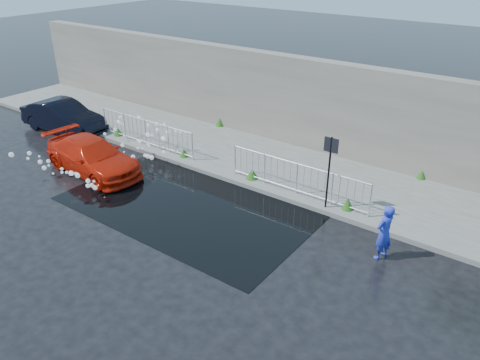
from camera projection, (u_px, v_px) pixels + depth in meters
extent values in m
plane|color=black|center=(159.00, 212.00, 14.66)|extent=(90.00, 90.00, 0.00)
cube|color=#5C5C58|center=(250.00, 157.00, 18.23)|extent=(30.00, 4.00, 0.15)
cube|color=#5C5C58|center=(218.00, 175.00, 16.79)|extent=(30.00, 0.25, 0.16)
cube|color=#676256|center=(282.00, 98.00, 18.99)|extent=(30.00, 0.60, 3.50)
cube|color=black|center=(192.00, 203.00, 15.12)|extent=(8.00, 5.00, 0.01)
cylinder|color=black|center=(328.00, 176.00, 14.13)|extent=(0.06, 0.06, 2.50)
cube|color=black|center=(331.00, 145.00, 13.67)|extent=(0.45, 0.04, 0.45)
cylinder|color=silver|center=(105.00, 120.00, 20.18)|extent=(0.05, 0.05, 1.10)
cylinder|color=silver|center=(193.00, 147.00, 17.55)|extent=(0.05, 0.05, 1.10)
cylinder|color=silver|center=(145.00, 120.00, 18.63)|extent=(5.00, 0.04, 0.04)
cylinder|color=silver|center=(147.00, 142.00, 19.06)|extent=(5.00, 0.04, 0.04)
cylinder|color=silver|center=(235.00, 160.00, 16.50)|extent=(0.05, 0.05, 1.10)
cylinder|color=silver|center=(370.00, 201.00, 13.87)|extent=(0.05, 0.05, 1.10)
cylinder|color=silver|center=(298.00, 164.00, 14.95)|extent=(5.00, 0.04, 0.04)
cylinder|color=silver|center=(296.00, 190.00, 15.38)|extent=(5.00, 0.04, 0.04)
cone|color=#154E14|center=(118.00, 131.00, 20.02)|extent=(0.40, 0.40, 0.34)
cone|color=#154E14|center=(184.00, 153.00, 18.03)|extent=(0.36, 0.36, 0.31)
cone|color=#154E14|center=(252.00, 174.00, 16.33)|extent=(0.44, 0.44, 0.36)
cone|color=#154E14|center=(348.00, 204.00, 14.44)|extent=(0.38, 0.38, 0.36)
cone|color=#154E14|center=(220.00, 122.00, 21.06)|extent=(0.42, 0.42, 0.37)
cone|color=#154E14|center=(422.00, 174.00, 16.35)|extent=(0.34, 0.34, 0.31)
sphere|color=white|center=(121.00, 124.00, 19.16)|extent=(0.06, 0.06, 0.06)
sphere|color=white|center=(164.00, 139.00, 17.94)|extent=(0.15, 0.15, 0.15)
sphere|color=white|center=(133.00, 157.00, 17.28)|extent=(0.16, 0.16, 0.16)
sphere|color=white|center=(108.00, 154.00, 18.15)|extent=(0.11, 0.11, 0.11)
sphere|color=white|center=(164.00, 152.00, 17.33)|extent=(0.12, 0.12, 0.12)
sphere|color=white|center=(124.00, 152.00, 17.89)|extent=(0.07, 0.07, 0.07)
sphere|color=white|center=(111.00, 150.00, 18.15)|extent=(0.08, 0.08, 0.08)
sphere|color=white|center=(145.00, 155.00, 17.46)|extent=(0.13, 0.13, 0.13)
sphere|color=white|center=(143.00, 148.00, 17.87)|extent=(0.07, 0.07, 0.07)
sphere|color=white|center=(124.00, 136.00, 18.54)|extent=(0.06, 0.06, 0.06)
sphere|color=white|center=(119.00, 122.00, 19.35)|extent=(0.17, 0.17, 0.17)
sphere|color=white|center=(102.00, 144.00, 18.65)|extent=(0.16, 0.16, 0.16)
sphere|color=white|center=(138.00, 141.00, 18.01)|extent=(0.10, 0.10, 0.10)
sphere|color=white|center=(148.00, 145.00, 17.59)|extent=(0.09, 0.09, 0.09)
sphere|color=white|center=(123.00, 124.00, 19.10)|extent=(0.06, 0.06, 0.06)
sphere|color=white|center=(120.00, 117.00, 19.46)|extent=(0.12, 0.12, 0.12)
sphere|color=white|center=(176.00, 131.00, 18.17)|extent=(0.13, 0.13, 0.13)
sphere|color=white|center=(122.00, 145.00, 18.26)|extent=(0.15, 0.15, 0.15)
sphere|color=white|center=(163.00, 138.00, 18.05)|extent=(0.17, 0.17, 0.17)
sphere|color=white|center=(181.00, 132.00, 18.21)|extent=(0.08, 0.08, 0.08)
sphere|color=white|center=(168.00, 132.00, 18.18)|extent=(0.15, 0.15, 0.15)
sphere|color=white|center=(157.00, 130.00, 18.43)|extent=(0.14, 0.14, 0.14)
sphere|color=white|center=(149.00, 146.00, 17.45)|extent=(0.09, 0.09, 0.09)
sphere|color=white|center=(130.00, 116.00, 19.60)|extent=(0.09, 0.09, 0.09)
sphere|color=white|center=(105.00, 134.00, 18.96)|extent=(0.13, 0.13, 0.13)
sphere|color=white|center=(152.00, 158.00, 17.22)|extent=(0.17, 0.17, 0.17)
sphere|color=white|center=(115.00, 129.00, 19.20)|extent=(0.14, 0.14, 0.14)
sphere|color=white|center=(157.00, 124.00, 18.71)|extent=(0.14, 0.14, 0.14)
sphere|color=white|center=(148.00, 125.00, 18.94)|extent=(0.16, 0.16, 0.16)
sphere|color=white|center=(162.00, 137.00, 18.01)|extent=(0.08, 0.08, 0.08)
sphere|color=white|center=(164.00, 124.00, 18.69)|extent=(0.10, 0.10, 0.10)
sphere|color=white|center=(148.00, 156.00, 17.36)|extent=(0.17, 0.17, 0.17)
sphere|color=white|center=(138.00, 148.00, 17.89)|extent=(0.10, 0.10, 0.10)
sphere|color=white|center=(152.00, 135.00, 18.19)|extent=(0.09, 0.09, 0.09)
sphere|color=white|center=(96.00, 137.00, 19.00)|extent=(0.14, 0.14, 0.14)
sphere|color=white|center=(148.00, 135.00, 18.38)|extent=(0.18, 0.18, 0.18)
sphere|color=white|center=(139.00, 117.00, 19.67)|extent=(0.14, 0.14, 0.14)
sphere|color=white|center=(91.00, 151.00, 18.59)|extent=(0.09, 0.09, 0.09)
sphere|color=white|center=(140.00, 142.00, 18.02)|extent=(0.13, 0.13, 0.13)
sphere|color=white|center=(62.00, 169.00, 16.71)|extent=(0.12, 0.12, 0.12)
sphere|color=white|center=(40.00, 162.00, 16.44)|extent=(0.16, 0.16, 0.16)
sphere|color=white|center=(11.00, 155.00, 16.00)|extent=(0.18, 0.18, 0.18)
sphere|color=white|center=(92.00, 185.00, 15.64)|extent=(0.15, 0.15, 0.15)
sphere|color=white|center=(44.00, 168.00, 16.84)|extent=(0.16, 0.16, 0.16)
sphere|color=white|center=(71.00, 173.00, 15.91)|extent=(0.18, 0.18, 0.18)
sphere|color=white|center=(39.00, 156.00, 16.75)|extent=(0.08, 0.08, 0.08)
sphere|color=white|center=(78.00, 176.00, 15.09)|extent=(0.15, 0.15, 0.15)
sphere|color=white|center=(62.00, 172.00, 14.64)|extent=(0.09, 0.09, 0.09)
sphere|color=white|center=(53.00, 173.00, 15.11)|extent=(0.07, 0.07, 0.07)
sphere|color=white|center=(67.00, 172.00, 15.84)|extent=(0.10, 0.10, 0.10)
sphere|color=white|center=(95.00, 188.00, 15.40)|extent=(0.17, 0.17, 0.17)
sphere|color=white|center=(88.00, 186.00, 14.88)|extent=(0.15, 0.15, 0.15)
sphere|color=white|center=(29.00, 153.00, 16.35)|extent=(0.15, 0.15, 0.15)
sphere|color=white|center=(28.00, 158.00, 16.82)|extent=(0.11, 0.11, 0.11)
sphere|color=white|center=(75.00, 174.00, 16.03)|extent=(0.11, 0.11, 0.11)
sphere|color=white|center=(48.00, 161.00, 16.91)|extent=(0.15, 0.15, 0.15)
sphere|color=white|center=(49.00, 166.00, 15.96)|extent=(0.08, 0.08, 0.08)
sphere|color=white|center=(94.00, 181.00, 15.51)|extent=(0.09, 0.09, 0.09)
sphere|color=white|center=(88.00, 181.00, 14.99)|extent=(0.15, 0.15, 0.15)
sphere|color=white|center=(78.00, 175.00, 14.92)|extent=(0.12, 0.12, 0.12)
sphere|color=white|center=(72.00, 174.00, 15.23)|extent=(0.12, 0.12, 0.12)
imported|color=red|center=(92.00, 156.00, 16.95)|extent=(4.38, 2.05, 1.24)
imported|color=black|center=(63.00, 117.00, 20.66)|extent=(4.21, 1.73, 1.36)
imported|color=#2837C9|center=(384.00, 232.00, 12.19)|extent=(0.54, 0.66, 1.58)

